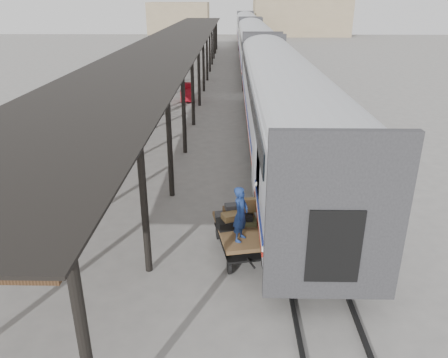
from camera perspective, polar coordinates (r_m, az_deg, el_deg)
name	(u,v)px	position (r m, az deg, el deg)	size (l,w,h in m)	color
ground	(202,235)	(14.21, -2.90, -7.26)	(160.00, 160.00, 0.00)	slate
train	(255,43)	(46.33, 4.05, 17.25)	(3.45, 76.01, 4.01)	silver
canopy	(178,38)	(36.66, -6.01, 17.80)	(4.90, 64.30, 4.15)	#422B19
rails	(254,70)	(46.86, 3.96, 14.07)	(1.54, 150.00, 0.12)	black
building_far	(300,14)	(91.26, 9.95, 20.51)	(18.00, 10.00, 8.00)	tan
building_left	(179,18)	(94.99, -5.89, 20.19)	(12.00, 8.00, 6.00)	tan
baggage_cart	(240,234)	(12.92, 2.08, -7.22)	(1.70, 2.60, 0.86)	brown
suitcase_stack	(234,217)	(13.01, 1.26, -5.00)	(1.25, 1.27, 0.56)	#37373A
luggage_tug	(187,93)	(32.48, -4.90, 11.10)	(0.99, 1.50, 1.26)	maroon
porter	(241,214)	(11.87, 2.19, -4.60)	(0.58, 0.38, 1.58)	navy
pedestrian	(161,102)	(28.70, -8.24, 9.89)	(0.96, 0.40, 1.64)	black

